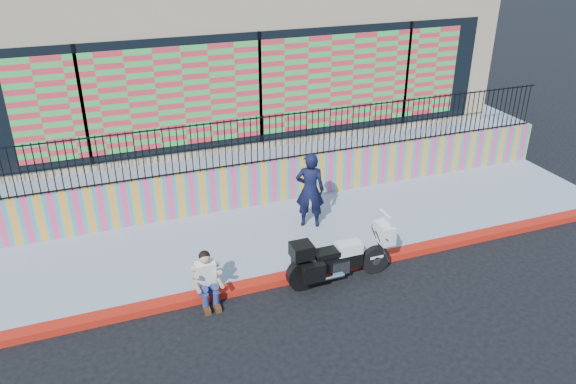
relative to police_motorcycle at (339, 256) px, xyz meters
name	(u,v)px	position (x,y,z in m)	size (l,w,h in m)	color
ground	(324,273)	(-0.14, 0.35, -0.58)	(90.00, 90.00, 0.00)	black
red_curb	(324,270)	(-0.14, 0.35, -0.50)	(16.00, 0.30, 0.15)	#A81A0C
sidewalk	(296,232)	(-0.14, 2.00, -0.50)	(16.00, 3.00, 0.15)	gray
mural_wall	(273,181)	(-0.14, 3.60, 0.12)	(16.00, 0.20, 1.10)	#F03F77
metal_fence	(272,138)	(-0.14, 3.60, 1.27)	(15.80, 0.04, 1.20)	black
elevated_platform	(222,122)	(-0.14, 8.70, 0.05)	(16.00, 10.00, 1.25)	gray
storefront_building	(219,43)	(-0.14, 8.48, 2.67)	(14.00, 8.06, 4.00)	tan
police_motorcycle	(339,256)	(0.00, 0.00, 0.00)	(2.22, 0.73, 1.38)	black
police_officer	(310,190)	(0.24, 2.10, 0.49)	(0.67, 0.44, 1.83)	black
seated_man	(208,284)	(-2.64, 0.19, -0.13)	(0.54, 0.71, 1.06)	navy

